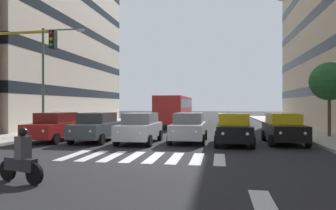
% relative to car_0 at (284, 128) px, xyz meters
% --- Properties ---
extents(ground_plane, '(180.00, 180.00, 0.00)m').
position_rel_car_0_xyz_m(ground_plane, '(6.71, 5.60, -0.89)').
color(ground_plane, '#262628').
extents(crosswalk_markings, '(6.75, 2.80, 0.01)m').
position_rel_car_0_xyz_m(crosswalk_markings, '(6.71, 5.60, -0.88)').
color(crosswalk_markings, silver).
rests_on(crosswalk_markings, ground_plane).
extents(lane_arrow_0, '(0.50, 2.20, 0.01)m').
position_rel_car_0_xyz_m(lane_arrow_0, '(2.58, 11.10, -0.88)').
color(lane_arrow_0, silver).
rests_on(lane_arrow_0, ground_plane).
extents(car_0, '(2.02, 4.44, 1.72)m').
position_rel_car_0_xyz_m(car_0, '(0.00, 0.00, 0.00)').
color(car_0, black).
rests_on(car_0, ground_plane).
extents(car_1, '(2.02, 4.44, 1.72)m').
position_rel_car_0_xyz_m(car_1, '(2.82, 0.82, 0.00)').
color(car_1, black).
rests_on(car_1, ground_plane).
extents(car_2, '(2.02, 4.44, 1.72)m').
position_rel_car_0_xyz_m(car_2, '(5.34, 0.16, 0.00)').
color(car_2, '#B2B7BC').
rests_on(car_2, ground_plane).
extents(car_3, '(2.02, 4.44, 1.72)m').
position_rel_car_0_xyz_m(car_3, '(8.07, 0.99, 0.00)').
color(car_3, '#B2B7BC').
rests_on(car_3, ground_plane).
extents(car_4, '(2.02, 4.44, 1.72)m').
position_rel_car_0_xyz_m(car_4, '(10.82, 0.71, 0.00)').
color(car_4, '#474C51').
rests_on(car_4, ground_plane).
extents(car_5, '(2.02, 4.44, 1.72)m').
position_rel_car_0_xyz_m(car_5, '(13.38, 0.91, 0.00)').
color(car_5, maroon).
rests_on(car_5, ground_plane).
extents(bus_behind_traffic, '(2.78, 10.50, 3.00)m').
position_rel_car_0_xyz_m(bus_behind_traffic, '(8.07, -13.06, 0.97)').
color(bus_behind_traffic, red).
rests_on(bus_behind_traffic, ground_plane).
extents(motorcycle_with_rider, '(1.66, 0.59, 1.57)m').
position_rel_car_0_xyz_m(motorcycle_with_rider, '(9.07, 10.31, -0.24)').
color(motorcycle_with_rider, black).
rests_on(motorcycle_with_rider, ground_plane).
extents(street_lamp_left, '(3.12, 0.28, 7.38)m').
position_rel_car_0_xyz_m(street_lamp_left, '(-1.65, 2.76, 3.79)').
color(street_lamp_left, '#4C6B56').
rests_on(street_lamp_left, sidewalk_left).
extents(street_lamp_right, '(3.10, 0.28, 7.31)m').
position_rel_car_0_xyz_m(street_lamp_right, '(15.06, -1.34, 3.75)').
color(street_lamp_right, '#4C6B56').
rests_on(street_lamp_right, sidewalk_right).
extents(street_tree_1, '(2.48, 2.48, 4.81)m').
position_rel_car_0_xyz_m(street_tree_1, '(-3.47, -3.27, 2.82)').
color(street_tree_1, '#513823').
rests_on(street_tree_1, sidewalk_left).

